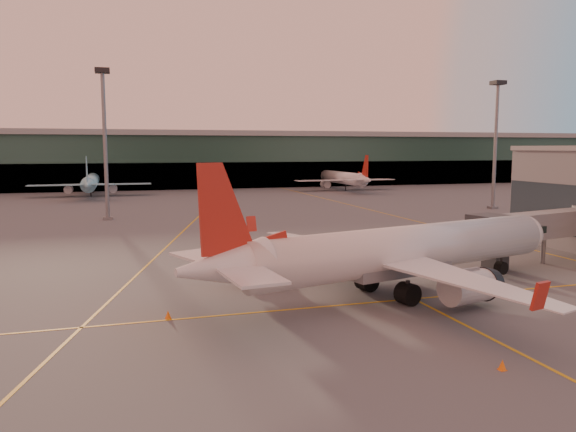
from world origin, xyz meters
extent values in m
plane|color=#4C4F54|center=(0.00, 0.00, 0.00)|extent=(600.00, 600.00, 0.00)
cube|color=gold|center=(0.00, 5.00, 0.01)|extent=(80.00, 0.25, 0.01)
cube|color=gold|center=(-10.00, 45.00, 0.01)|extent=(31.30, 115.98, 0.01)
cube|color=gold|center=(30.00, 70.00, 0.01)|extent=(0.25, 160.00, 0.01)
cube|color=gold|center=(5.00, -8.00, 0.01)|extent=(0.25, 30.00, 0.01)
cube|color=#19382D|center=(0.00, 142.00, 8.00)|extent=(400.00, 18.00, 16.00)
cube|color=gray|center=(0.00, 142.00, 16.80)|extent=(400.00, 20.00, 1.60)
cube|color=black|center=(0.00, 133.50, 4.00)|extent=(400.00, 1.00, 8.00)
cube|color=#2D3D47|center=(33.05, 18.00, 5.00)|extent=(0.30, 21.60, 6.00)
cylinder|color=slate|center=(-20.00, 66.00, 12.50)|extent=(0.70, 0.70, 25.00)
cube|color=black|center=(-20.00, 66.00, 25.20)|extent=(2.40, 2.40, 0.80)
cube|color=slate|center=(-20.00, 66.00, 0.25)|extent=(1.60, 1.60, 0.50)
cylinder|color=slate|center=(55.00, 62.00, 12.50)|extent=(0.70, 0.70, 25.00)
cube|color=black|center=(55.00, 62.00, 25.20)|extent=(2.40, 2.40, 0.80)
cube|color=slate|center=(55.00, 62.00, 0.25)|extent=(1.60, 1.60, 0.50)
cylinder|color=silver|center=(5.19, 6.67, 3.90)|extent=(30.35, 11.36, 3.90)
sphere|color=silver|center=(19.88, 10.47, 3.90)|extent=(3.82, 3.82, 3.82)
cube|color=black|center=(20.95, 10.74, 4.38)|extent=(2.33, 2.89, 0.68)
cone|color=silver|center=(-11.29, 2.42, 4.19)|extent=(7.37, 5.25, 3.70)
cube|color=silver|center=(-10.10, -0.72, 4.28)|extent=(3.84, 6.61, 0.19)
cylinder|color=silver|center=(7.39, 1.12, 1.75)|extent=(4.57, 3.47, 2.53)
cylinder|color=black|center=(3.67, 3.67, 0.88)|extent=(2.04, 1.76, 1.75)
cylinder|color=black|center=(3.67, 3.67, 1.41)|extent=(0.35, 0.35, 1.07)
cube|color=silver|center=(-11.77, 5.73, 4.28)|extent=(5.31, 7.02, 0.19)
cylinder|color=silver|center=(4.43, 12.59, 1.75)|extent=(4.57, 3.47, 2.53)
cylinder|color=black|center=(2.41, 8.57, 0.88)|extent=(2.04, 1.76, 1.75)
cylinder|color=black|center=(2.41, 8.57, 1.41)|extent=(0.35, 0.35, 1.07)
cube|color=slate|center=(4.12, 6.39, 2.63)|extent=(10.09, 5.42, 1.56)
cylinder|color=black|center=(17.01, 9.73, 0.88)|extent=(1.38, 1.06, 1.23)
cube|color=slate|center=(25.48, 13.86, 4.20)|extent=(17.68, 6.80, 2.70)
cube|color=#2D3035|center=(17.46, 12.32, 4.20)|extent=(4.13, 4.13, 3.00)
cube|color=#2D3035|center=(18.96, 13.22, 1.20)|extent=(1.60, 2.40, 2.40)
cylinder|color=black|center=(18.96, 12.12, 0.40)|extent=(0.80, 0.40, 0.80)
cylinder|color=black|center=(18.96, 14.32, 0.40)|extent=(0.80, 0.40, 0.80)
cylinder|color=slate|center=(25.48, 13.86, 1.45)|extent=(0.50, 0.50, 2.90)
cube|color=#AA2E18|center=(-5.56, 12.70, 0.67)|extent=(3.05, 2.42, 1.33)
cube|color=silver|center=(-5.83, 12.73, 2.75)|extent=(5.36, 2.75, 2.49)
cylinder|color=black|center=(-7.27, 11.81, 0.40)|extent=(0.83, 0.39, 0.80)
cylinder|color=black|center=(-4.09, 11.47, 0.40)|extent=(0.83, 0.39, 0.80)
cone|color=orange|center=(-14.80, 5.38, 0.30)|extent=(0.47, 0.47, 0.60)
cube|color=orange|center=(-14.80, 5.38, 0.02)|extent=(0.41, 0.41, 0.03)
cone|color=orange|center=(2.28, -9.69, 0.30)|extent=(0.47, 0.47, 0.60)
cube|color=orange|center=(2.28, -9.69, 0.02)|extent=(0.41, 0.41, 0.03)
cone|color=orange|center=(3.75, 23.84, 0.24)|extent=(0.38, 0.38, 0.49)
cube|color=orange|center=(3.75, 23.84, 0.01)|extent=(0.33, 0.33, 0.03)
camera|label=1|loc=(-17.83, -35.03, 12.34)|focal=35.00mm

